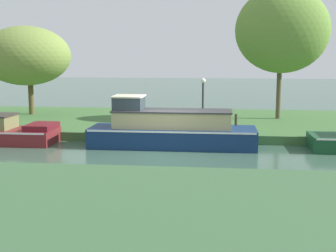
# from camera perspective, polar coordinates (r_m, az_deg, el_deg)

# --- Properties ---
(ground_plane) EXTENTS (120.00, 120.00, 0.00)m
(ground_plane) POSITION_cam_1_polar(r_m,az_deg,el_deg) (18.84, -0.31, -3.26)
(ground_plane) COLOR #3A5947
(riverbank_far) EXTENTS (72.00, 10.00, 0.40)m
(riverbank_far) POSITION_cam_1_polar(r_m,az_deg,el_deg) (25.66, 1.52, 0.43)
(riverbank_far) COLOR #3E6835
(riverbank_far) RESTS_ON ground_plane
(riverbank_near) EXTENTS (72.00, 10.00, 0.40)m
(riverbank_near) POSITION_cam_1_polar(r_m,az_deg,el_deg) (10.25, -6.36, -12.65)
(riverbank_near) COLOR #385C38
(riverbank_near) RESTS_ON ground_plane
(navy_narrowboat) EXTENTS (7.11, 2.08, 2.20)m
(navy_narrowboat) POSITION_cam_1_polar(r_m,az_deg,el_deg) (19.87, 0.27, -0.43)
(navy_narrowboat) COLOR navy
(navy_narrowboat) RESTS_ON ground_plane
(willow_tree_left) EXTENTS (5.26, 4.27, 5.18)m
(willow_tree_left) POSITION_cam_1_polar(r_m,az_deg,el_deg) (28.24, -17.15, 8.26)
(willow_tree_left) COLOR brown
(willow_tree_left) RESTS_ON riverbank_far
(willow_tree_centre) EXTENTS (4.99, 3.70, 7.10)m
(willow_tree_centre) POSITION_cam_1_polar(r_m,az_deg,el_deg) (25.77, 13.92, 11.39)
(willow_tree_centre) COLOR brown
(willow_tree_centre) RESTS_ON riverbank_far
(lamp_post) EXTENTS (0.24, 0.24, 2.45)m
(lamp_post) POSITION_cam_1_polar(r_m,az_deg,el_deg) (21.71, 4.33, 3.60)
(lamp_post) COLOR #333338
(lamp_post) RESTS_ON riverbank_far
(mooring_post_near) EXTENTS (0.14, 0.14, 0.88)m
(mooring_post_near) POSITION_cam_1_polar(r_m,az_deg,el_deg) (21.19, 8.38, 0.30)
(mooring_post_near) COLOR #48402E
(mooring_post_near) RESTS_ON riverbank_far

